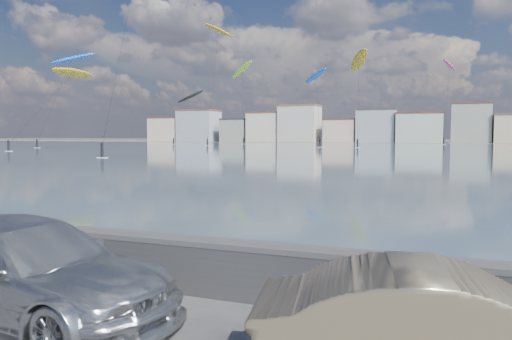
# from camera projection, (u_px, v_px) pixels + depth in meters

# --- Properties ---
(bay_water) EXTENTS (500.00, 177.00, 0.00)m
(bay_water) POSITION_uv_depth(u_px,v_px,m) (424.00, 151.00, 91.73)
(bay_water) COLOR #2A424F
(bay_water) RESTS_ON ground
(far_shore_strip) EXTENTS (500.00, 60.00, 0.00)m
(far_shore_strip) POSITION_uv_depth(u_px,v_px,m) (438.00, 142.00, 192.54)
(far_shore_strip) COLOR #4C473D
(far_shore_strip) RESTS_ON ground
(seawall) EXTENTS (400.00, 0.36, 1.08)m
(seawall) POSITION_uv_depth(u_px,v_px,m) (180.00, 261.00, 9.19)
(seawall) COLOR #28282B
(seawall) RESTS_ON ground
(far_buildings) EXTENTS (240.79, 13.26, 14.60)m
(far_buildings) POSITION_uv_depth(u_px,v_px,m) (441.00, 126.00, 178.63)
(far_buildings) COLOR beige
(far_buildings) RESTS_ON ground
(car_silver) EXTENTS (5.54, 2.69, 1.55)m
(car_silver) POSITION_uv_depth(u_px,v_px,m) (26.00, 269.00, 7.87)
(car_silver) COLOR #B1B4B8
(car_silver) RESTS_ON ground
(car_champagne) EXTENTS (4.60, 2.39, 1.44)m
(car_champagne) POSITION_uv_depth(u_px,v_px,m) (452.00, 334.00, 5.47)
(car_champagne) COLOR tan
(car_champagne) RESTS_ON ground
(kitesurfer_0) EXTENTS (7.60, 10.94, 19.18)m
(kitesurfer_0) POSITION_uv_depth(u_px,v_px,m) (316.00, 77.00, 121.58)
(kitesurfer_0) COLOR blue
(kitesurfer_0) RESTS_ON ground
(kitesurfer_1) EXTENTS (5.18, 10.56, 25.73)m
(kitesurfer_1) POSITION_uv_depth(u_px,v_px,m) (449.00, 67.00, 148.16)
(kitesurfer_1) COLOR #E5338C
(kitesurfer_1) RESTS_ON ground
(kitesurfer_2) EXTENTS (9.35, 9.02, 26.67)m
(kitesurfer_2) POSITION_uv_depth(u_px,v_px,m) (242.00, 71.00, 159.92)
(kitesurfer_2) COLOR #8CD826
(kitesurfer_2) RESTS_ON ground
(kitesurfer_3) EXTENTS (4.08, 21.52, 16.58)m
(kitesurfer_3) POSITION_uv_depth(u_px,v_px,m) (73.00, 74.00, 100.80)
(kitesurfer_3) COLOR #BF8C19
(kitesurfer_3) RESTS_ON ground
(kitesurfer_7) EXTENTS (10.93, 11.58, 22.34)m
(kitesurfer_7) POSITION_uv_depth(u_px,v_px,m) (72.00, 59.00, 114.49)
(kitesurfer_7) COLOR blue
(kitesurfer_7) RESTS_ON ground
(kitesurfer_8) EXTENTS (7.12, 18.72, 23.72)m
(kitesurfer_8) POSITION_uv_depth(u_px,v_px,m) (359.00, 61.00, 121.83)
(kitesurfer_8) COLOR #BF8C19
(kitesurfer_8) RESTS_ON ground
(kitesurfer_12) EXTENTS (9.71, 18.18, 17.95)m
(kitesurfer_12) POSITION_uv_depth(u_px,v_px,m) (191.00, 97.00, 162.88)
(kitesurfer_12) COLOR black
(kitesurfer_12) RESTS_ON ground
(kitesurfer_15) EXTENTS (9.12, 11.84, 34.46)m
(kitesurfer_15) POSITION_uv_depth(u_px,v_px,m) (218.00, 31.00, 137.69)
(kitesurfer_15) COLOR #BF8C19
(kitesurfer_15) RESTS_ON ground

